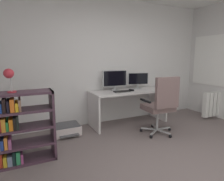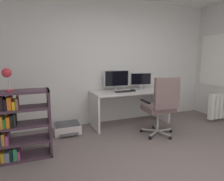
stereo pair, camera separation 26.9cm
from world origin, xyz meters
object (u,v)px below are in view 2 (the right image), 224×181
object	(u,v)px
monitor_main	(117,79)
office_chair	(161,104)
computer_mouse	(133,90)
desk_lamp	(7,75)
monitor_secondary	(141,80)
keyboard	(123,91)
desk	(130,99)
bookshelf	(16,126)
printer	(67,128)
radiator	(222,106)

from	to	relation	value
monitor_main	office_chair	world-z (taller)	monitor_main
monitor_main	office_chair	size ratio (longest dim) A/B	0.50
monitor_main	computer_mouse	distance (m)	0.42
office_chair	desk_lamp	world-z (taller)	desk_lamp
monitor_main	monitor_secondary	distance (m)	0.59
monitor_main	keyboard	bearing A→B (deg)	-74.70
desk	office_chair	distance (m)	0.85
bookshelf	printer	xyz separation A→B (m)	(0.81, 0.72, -0.39)
monitor_main	printer	bearing A→B (deg)	-172.15
printer	keyboard	bearing A→B (deg)	-2.95
monitor_main	desk_lamp	bearing A→B (deg)	-155.90
desk	radiator	size ratio (longest dim) A/B	2.25
printer	office_chair	bearing A→B (deg)	-27.49
office_chair	printer	distance (m)	1.83
computer_mouse	keyboard	bearing A→B (deg)	165.82
keyboard	computer_mouse	world-z (taller)	computer_mouse
monitor_main	office_chair	xyz separation A→B (m)	(0.46, -0.96, -0.37)
office_chair	radiator	xyz separation A→B (m)	(1.85, 0.26, -0.26)
monitor_main	bookshelf	bearing A→B (deg)	-155.34
desk	monitor_secondary	world-z (taller)	monitor_secondary
monitor_main	radiator	xyz separation A→B (m)	(2.31, -0.70, -0.63)
keyboard	desk_lamp	bearing A→B (deg)	-160.24
monitor_secondary	printer	xyz separation A→B (m)	(-1.68, -0.15, -0.85)
monitor_main	monitor_secondary	world-z (taller)	monitor_main
printer	desk	bearing A→B (deg)	0.82
keyboard	desk	bearing A→B (deg)	22.20
bookshelf	printer	world-z (taller)	bookshelf
office_chair	desk	bearing A→B (deg)	103.26
desk	monitor_main	world-z (taller)	monitor_main
keyboard	desk_lamp	distance (m)	2.17
monitor_secondary	monitor_main	bearing A→B (deg)	-179.99
monitor_main	office_chair	bearing A→B (deg)	-64.33
monitor_secondary	bookshelf	size ratio (longest dim) A/B	0.48
bookshelf	monitor_secondary	bearing A→B (deg)	19.34
desk_lamp	printer	distance (m)	1.58
radiator	desk_lamp	bearing A→B (deg)	-177.69
desk	office_chair	bearing A→B (deg)	-76.74
computer_mouse	office_chair	world-z (taller)	office_chair
keyboard	desk_lamp	world-z (taller)	desk_lamp
office_chair	bookshelf	size ratio (longest dim) A/B	1.12
bookshelf	monitor_main	bearing A→B (deg)	24.66
office_chair	radiator	size ratio (longest dim) A/B	1.51
computer_mouse	bookshelf	bearing A→B (deg)	-179.43
monitor_secondary	office_chair	size ratio (longest dim) A/B	0.43
computer_mouse	printer	distance (m)	1.53
keyboard	radiator	world-z (taller)	keyboard
monitor_secondary	desk_lamp	distance (m)	2.70
desk	keyboard	bearing A→B (deg)	-159.30
desk	radiator	xyz separation A→B (m)	(2.04, -0.57, -0.20)
monitor_main	office_chair	distance (m)	1.13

